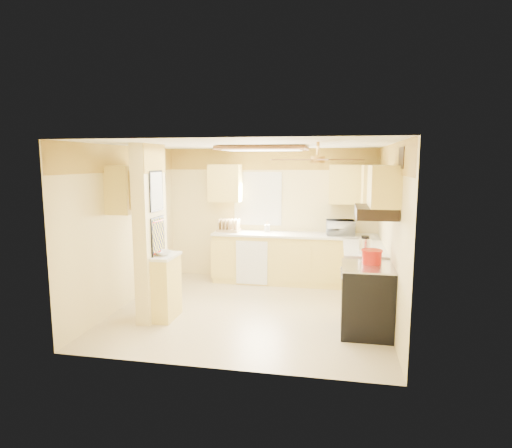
% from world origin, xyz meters
% --- Properties ---
extents(floor, '(4.00, 4.00, 0.00)m').
position_xyz_m(floor, '(0.00, 0.00, 0.00)').
color(floor, beige).
rests_on(floor, ground).
extents(ceiling, '(4.00, 4.00, 0.00)m').
position_xyz_m(ceiling, '(0.00, 0.00, 2.50)').
color(ceiling, white).
rests_on(ceiling, wall_back).
extents(wall_back, '(4.00, 0.00, 4.00)m').
position_xyz_m(wall_back, '(0.00, 1.90, 1.25)').
color(wall_back, '#F1DB93').
rests_on(wall_back, floor).
extents(wall_front, '(4.00, 0.00, 4.00)m').
position_xyz_m(wall_front, '(0.00, -1.90, 1.25)').
color(wall_front, '#F1DB93').
rests_on(wall_front, floor).
extents(wall_left, '(0.00, 3.80, 3.80)m').
position_xyz_m(wall_left, '(-2.00, 0.00, 1.25)').
color(wall_left, '#F1DB93').
rests_on(wall_left, floor).
extents(wall_right, '(0.00, 3.80, 3.80)m').
position_xyz_m(wall_right, '(2.00, 0.00, 1.25)').
color(wall_right, '#F1DB93').
rests_on(wall_right, floor).
extents(wallpaper_border, '(4.00, 0.02, 0.40)m').
position_xyz_m(wallpaper_border, '(0.00, 1.88, 2.30)').
color(wallpaper_border, yellow).
rests_on(wallpaper_border, wall_back).
extents(partition_column, '(0.20, 0.70, 2.50)m').
position_xyz_m(partition_column, '(-1.35, -0.55, 1.25)').
color(partition_column, '#F1DB93').
rests_on(partition_column, floor).
extents(partition_ledge, '(0.25, 0.55, 0.90)m').
position_xyz_m(partition_ledge, '(-1.13, -0.55, 0.45)').
color(partition_ledge, '#F6DB69').
rests_on(partition_ledge, floor).
extents(ledge_top, '(0.28, 0.58, 0.04)m').
position_xyz_m(ledge_top, '(-1.13, -0.55, 0.92)').
color(ledge_top, silver).
rests_on(ledge_top, partition_ledge).
extents(lower_cabinets_back, '(3.00, 0.60, 0.90)m').
position_xyz_m(lower_cabinets_back, '(0.50, 1.60, 0.45)').
color(lower_cabinets_back, '#F6DB69').
rests_on(lower_cabinets_back, floor).
extents(lower_cabinets_right, '(0.60, 1.40, 0.90)m').
position_xyz_m(lower_cabinets_right, '(1.70, 0.60, 0.45)').
color(lower_cabinets_right, '#F6DB69').
rests_on(lower_cabinets_right, floor).
extents(countertop_back, '(3.04, 0.64, 0.04)m').
position_xyz_m(countertop_back, '(0.50, 1.59, 0.92)').
color(countertop_back, silver).
rests_on(countertop_back, lower_cabinets_back).
extents(countertop_right, '(0.64, 1.44, 0.04)m').
position_xyz_m(countertop_right, '(1.69, 0.60, 0.92)').
color(countertop_right, silver).
rests_on(countertop_right, lower_cabinets_right).
extents(dishwasher_panel, '(0.58, 0.02, 0.80)m').
position_xyz_m(dishwasher_panel, '(-0.25, 1.29, 0.43)').
color(dishwasher_panel, white).
rests_on(dishwasher_panel, lower_cabinets_back).
extents(window, '(0.92, 0.02, 1.02)m').
position_xyz_m(window, '(-0.25, 1.89, 1.55)').
color(window, white).
rests_on(window, wall_back).
extents(upper_cab_back_left, '(0.60, 0.35, 0.70)m').
position_xyz_m(upper_cab_back_left, '(-0.85, 1.72, 1.85)').
color(upper_cab_back_left, '#F6DB69').
rests_on(upper_cab_back_left, wall_back).
extents(upper_cab_back_right, '(0.90, 0.35, 0.70)m').
position_xyz_m(upper_cab_back_right, '(1.55, 1.72, 1.85)').
color(upper_cab_back_right, '#F6DB69').
rests_on(upper_cab_back_right, wall_back).
extents(upper_cab_right, '(0.35, 1.00, 0.70)m').
position_xyz_m(upper_cab_right, '(1.82, 1.25, 1.85)').
color(upper_cab_right, '#F6DB69').
rests_on(upper_cab_right, wall_right).
extents(upper_cab_left_wall, '(0.35, 0.75, 0.70)m').
position_xyz_m(upper_cab_left_wall, '(-1.82, -0.25, 1.85)').
color(upper_cab_left_wall, '#F6DB69').
rests_on(upper_cab_left_wall, wall_left).
extents(upper_cab_over_stove, '(0.35, 0.76, 0.52)m').
position_xyz_m(upper_cab_over_stove, '(1.82, -0.55, 1.95)').
color(upper_cab_over_stove, '#F6DB69').
rests_on(upper_cab_over_stove, wall_right).
extents(stove, '(0.68, 0.77, 0.92)m').
position_xyz_m(stove, '(1.67, -0.55, 0.46)').
color(stove, black).
rests_on(stove, floor).
extents(range_hood, '(0.50, 0.76, 0.14)m').
position_xyz_m(range_hood, '(1.74, -0.55, 1.62)').
color(range_hood, black).
rests_on(range_hood, upper_cab_over_stove).
extents(poster_menu, '(0.02, 0.42, 0.57)m').
position_xyz_m(poster_menu, '(-1.24, -0.55, 1.85)').
color(poster_menu, black).
rests_on(poster_menu, partition_column).
extents(poster_nashville, '(0.02, 0.42, 0.57)m').
position_xyz_m(poster_nashville, '(-1.24, -0.55, 1.20)').
color(poster_nashville, black).
rests_on(poster_nashville, partition_column).
extents(ceiling_light_panel, '(1.35, 0.95, 0.06)m').
position_xyz_m(ceiling_light_panel, '(0.10, 0.50, 2.46)').
color(ceiling_light_panel, brown).
rests_on(ceiling_light_panel, ceiling).
extents(ceiling_fan, '(1.15, 1.15, 0.26)m').
position_xyz_m(ceiling_fan, '(1.00, -0.70, 2.29)').
color(ceiling_fan, gold).
rests_on(ceiling_fan, ceiling).
extents(vent_grate, '(0.02, 0.40, 0.25)m').
position_xyz_m(vent_grate, '(1.98, -0.90, 2.30)').
color(vent_grate, black).
rests_on(vent_grate, wall_right).
extents(microwave, '(0.53, 0.38, 0.27)m').
position_xyz_m(microwave, '(1.32, 1.60, 1.08)').
color(microwave, white).
rests_on(microwave, countertop_back).
extents(bowl, '(0.31, 0.31, 0.06)m').
position_xyz_m(bowl, '(-1.17, -0.57, 0.97)').
color(bowl, white).
rests_on(bowl, ledge_top).
extents(dutch_oven, '(0.28, 0.28, 0.18)m').
position_xyz_m(dutch_oven, '(1.73, -0.42, 1.01)').
color(dutch_oven, red).
rests_on(dutch_oven, stove).
extents(kettle, '(0.17, 0.17, 0.26)m').
position_xyz_m(kettle, '(1.66, 0.07, 1.06)').
color(kettle, silver).
rests_on(kettle, countertop_right).
extents(dish_rack, '(0.43, 0.33, 0.24)m').
position_xyz_m(dish_rack, '(-0.76, 1.61, 1.03)').
color(dish_rack, tan).
rests_on(dish_rack, countertop_back).
extents(utensil_crock, '(0.10, 0.10, 0.21)m').
position_xyz_m(utensil_crock, '(-0.04, 1.72, 1.01)').
color(utensil_crock, white).
rests_on(utensil_crock, countertop_back).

